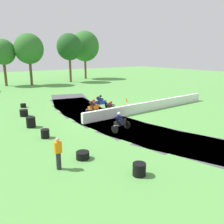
{
  "coord_description": "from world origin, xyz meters",
  "views": [
    {
      "loc": [
        -10.68,
        -15.97,
        5.53
      ],
      "look_at": [
        0.05,
        -1.13,
        0.9
      ],
      "focal_mm": 37.45,
      "sensor_mm": 36.0,
      "label": 1
    }
  ],
  "objects_px": {
    "motorcycle_chase_orange": "(94,107)",
    "tire_stack_near": "(23,106)",
    "motorcycle_fourth_black": "(120,122)",
    "tire_stack_mid_a": "(24,113)",
    "tire_stack_extra_a": "(83,155)",
    "track_marshal": "(58,154)",
    "tire_stack_mid_b": "(31,122)",
    "tire_stack_extra_b": "(139,169)",
    "motorcycle_lead_blue": "(100,102)",
    "tire_stack_far": "(45,134)",
    "motorcycle_trailing_green": "(112,109)",
    "traffic_cone": "(126,100)"
  },
  "relations": [
    {
      "from": "tire_stack_near",
      "to": "tire_stack_mid_a",
      "type": "relative_size",
      "value": 0.8
    },
    {
      "from": "motorcycle_lead_blue",
      "to": "tire_stack_far",
      "type": "height_order",
      "value": "motorcycle_lead_blue"
    },
    {
      "from": "motorcycle_lead_blue",
      "to": "tire_stack_mid_a",
      "type": "distance_m",
      "value": 7.45
    },
    {
      "from": "tire_stack_mid_b",
      "to": "tire_stack_extra_b",
      "type": "xyz_separation_m",
      "value": [
        1.79,
        -10.28,
        -0.1
      ]
    },
    {
      "from": "tire_stack_near",
      "to": "tire_stack_mid_a",
      "type": "height_order",
      "value": "tire_stack_mid_a"
    },
    {
      "from": "track_marshal",
      "to": "tire_stack_near",
      "type": "bearing_deg",
      "value": 80.69
    },
    {
      "from": "traffic_cone",
      "to": "tire_stack_extra_b",
      "type": "bearing_deg",
      "value": -127.28
    },
    {
      "from": "tire_stack_mid_a",
      "to": "tire_stack_near",
      "type": "bearing_deg",
      "value": 75.38
    },
    {
      "from": "tire_stack_far",
      "to": "motorcycle_trailing_green",
      "type": "bearing_deg",
      "value": 16.28
    },
    {
      "from": "motorcycle_trailing_green",
      "to": "track_marshal",
      "type": "xyz_separation_m",
      "value": [
        -7.97,
        -6.64,
        0.18
      ]
    },
    {
      "from": "motorcycle_chase_orange",
      "to": "tire_stack_far",
      "type": "bearing_deg",
      "value": -149.25
    },
    {
      "from": "tire_stack_mid_b",
      "to": "tire_stack_extra_b",
      "type": "relative_size",
      "value": 1.28
    },
    {
      "from": "motorcycle_fourth_black",
      "to": "track_marshal",
      "type": "xyz_separation_m",
      "value": [
        -6.13,
        -2.97,
        0.19
      ]
    },
    {
      "from": "motorcycle_fourth_black",
      "to": "track_marshal",
      "type": "bearing_deg",
      "value": -154.17
    },
    {
      "from": "motorcycle_chase_orange",
      "to": "tire_stack_mid_b",
      "type": "distance_m",
      "value": 6.11
    },
    {
      "from": "motorcycle_lead_blue",
      "to": "tire_stack_extra_a",
      "type": "relative_size",
      "value": 2.4
    },
    {
      "from": "tire_stack_far",
      "to": "tire_stack_mid_a",
      "type": "bearing_deg",
      "value": 86.0
    },
    {
      "from": "tire_stack_mid_b",
      "to": "traffic_cone",
      "type": "relative_size",
      "value": 1.82
    },
    {
      "from": "motorcycle_chase_orange",
      "to": "tire_stack_extra_a",
      "type": "relative_size",
      "value": 2.35
    },
    {
      "from": "motorcycle_chase_orange",
      "to": "motorcycle_trailing_green",
      "type": "distance_m",
      "value": 1.81
    },
    {
      "from": "motorcycle_lead_blue",
      "to": "tire_stack_extra_b",
      "type": "distance_m",
      "value": 13.85
    },
    {
      "from": "tire_stack_near",
      "to": "tire_stack_extra_b",
      "type": "distance_m",
      "value": 17.56
    },
    {
      "from": "motorcycle_fourth_black",
      "to": "traffic_cone",
      "type": "distance_m",
      "value": 10.61
    },
    {
      "from": "tire_stack_far",
      "to": "track_marshal",
      "type": "relative_size",
      "value": 0.37
    },
    {
      "from": "tire_stack_mid_a",
      "to": "motorcycle_lead_blue",
      "type": "bearing_deg",
      "value": -11.24
    },
    {
      "from": "motorcycle_chase_orange",
      "to": "tire_stack_far",
      "type": "height_order",
      "value": "motorcycle_chase_orange"
    },
    {
      "from": "tire_stack_far",
      "to": "traffic_cone",
      "type": "height_order",
      "value": "tire_stack_far"
    },
    {
      "from": "track_marshal",
      "to": "traffic_cone",
      "type": "relative_size",
      "value": 3.7
    },
    {
      "from": "tire_stack_near",
      "to": "traffic_cone",
      "type": "distance_m",
      "value": 11.43
    },
    {
      "from": "motorcycle_chase_orange",
      "to": "tire_stack_extra_a",
      "type": "bearing_deg",
      "value": -125.17
    },
    {
      "from": "tire_stack_near",
      "to": "track_marshal",
      "type": "height_order",
      "value": "track_marshal"
    },
    {
      "from": "tire_stack_mid_a",
      "to": "track_marshal",
      "type": "relative_size",
      "value": 0.44
    },
    {
      "from": "motorcycle_fourth_black",
      "to": "tire_stack_mid_a",
      "type": "xyz_separation_m",
      "value": [
        -4.65,
        8.21,
        -0.33
      ]
    },
    {
      "from": "motorcycle_fourth_black",
      "to": "tire_stack_extra_a",
      "type": "xyz_separation_m",
      "value": [
        -4.62,
        -2.64,
        -0.43
      ]
    },
    {
      "from": "motorcycle_lead_blue",
      "to": "tire_stack_near",
      "type": "relative_size",
      "value": 3.0
    },
    {
      "from": "tire_stack_mid_a",
      "to": "track_marshal",
      "type": "distance_m",
      "value": 11.28
    },
    {
      "from": "tire_stack_mid_b",
      "to": "traffic_cone",
      "type": "xyz_separation_m",
      "value": [
        12.18,
        3.37,
        -0.18
      ]
    },
    {
      "from": "motorcycle_chase_orange",
      "to": "tire_stack_far",
      "type": "relative_size",
      "value": 2.8
    },
    {
      "from": "motorcycle_chase_orange",
      "to": "traffic_cone",
      "type": "distance_m",
      "value": 6.69
    },
    {
      "from": "tire_stack_near",
      "to": "tire_stack_extra_a",
      "type": "height_order",
      "value": "same"
    },
    {
      "from": "tire_stack_mid_a",
      "to": "motorcycle_fourth_black",
      "type": "bearing_deg",
      "value": -60.49
    },
    {
      "from": "motorcycle_lead_blue",
      "to": "traffic_cone",
      "type": "bearing_deg",
      "value": 14.86
    },
    {
      "from": "tire_stack_far",
      "to": "track_marshal",
      "type": "distance_m",
      "value": 4.76
    },
    {
      "from": "motorcycle_chase_orange",
      "to": "tire_stack_near",
      "type": "height_order",
      "value": "motorcycle_chase_orange"
    },
    {
      "from": "motorcycle_chase_orange",
      "to": "traffic_cone",
      "type": "relative_size",
      "value": 3.82
    },
    {
      "from": "tire_stack_extra_a",
      "to": "tire_stack_mid_b",
      "type": "bearing_deg",
      "value": 94.13
    },
    {
      "from": "tire_stack_mid_a",
      "to": "motorcycle_trailing_green",
      "type": "bearing_deg",
      "value": -34.93
    },
    {
      "from": "motorcycle_trailing_green",
      "to": "tire_stack_far",
      "type": "xyz_separation_m",
      "value": [
        -6.95,
        -2.03,
        -0.33
      ]
    },
    {
      "from": "tire_stack_extra_a",
      "to": "tire_stack_far",
      "type": "bearing_deg",
      "value": 96.42
    },
    {
      "from": "motorcycle_chase_orange",
      "to": "tire_stack_extra_b",
      "type": "distance_m",
      "value": 11.77
    }
  ]
}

